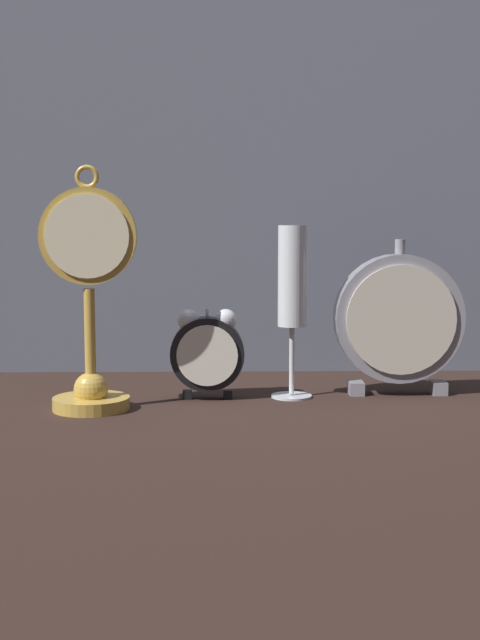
{
  "coord_description": "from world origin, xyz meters",
  "views": [
    {
      "loc": [
        -0.03,
        -1.07,
        0.24
      ],
      "look_at": [
        0.0,
        0.08,
        0.11
      ],
      "focal_mm": 50.0,
      "sensor_mm": 36.0,
      "label": 1
    }
  ],
  "objects_px": {
    "pocket_watch_on_stand": "(89,308)",
    "champagne_flute": "(292,289)",
    "alarm_clock_twin_bell": "(207,349)",
    "mantel_clock_silver": "(399,319)"
  },
  "relations": [
    {
      "from": "alarm_clock_twin_bell",
      "to": "mantel_clock_silver",
      "type": "bearing_deg",
      "value": 5.64
    },
    {
      "from": "pocket_watch_on_stand",
      "to": "champagne_flute",
      "type": "distance_m",
      "value": 0.27
    },
    {
      "from": "mantel_clock_silver",
      "to": "pocket_watch_on_stand",
      "type": "bearing_deg",
      "value": -167.82
    },
    {
      "from": "pocket_watch_on_stand",
      "to": "champagne_flute",
      "type": "bearing_deg",
      "value": 15.47
    },
    {
      "from": "alarm_clock_twin_bell",
      "to": "champagne_flute",
      "type": "distance_m",
      "value": 0.14
    },
    {
      "from": "alarm_clock_twin_bell",
      "to": "champagne_flute",
      "type": "xyz_separation_m",
      "value": [
        0.11,
        0.01,
        0.08
      ]
    },
    {
      "from": "alarm_clock_twin_bell",
      "to": "mantel_clock_silver",
      "type": "xyz_separation_m",
      "value": [
        0.26,
        0.03,
        0.04
      ]
    },
    {
      "from": "champagne_flute",
      "to": "mantel_clock_silver",
      "type": "bearing_deg",
      "value": 6.18
    },
    {
      "from": "pocket_watch_on_stand",
      "to": "champagne_flute",
      "type": "xyz_separation_m",
      "value": [
        0.26,
        0.07,
        0.02
      ]
    },
    {
      "from": "pocket_watch_on_stand",
      "to": "mantel_clock_silver",
      "type": "height_order",
      "value": "pocket_watch_on_stand"
    }
  ]
}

